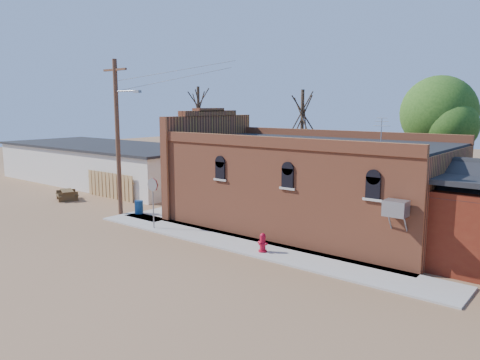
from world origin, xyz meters
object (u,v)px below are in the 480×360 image
Objects in this scene: fire_hydrant at (263,243)px; trash_barrel at (139,207)px; utility_pole at (118,134)px; picnic_table at (67,194)px; brick_bar at (302,184)px; stop_sign at (153,190)px.

fire_hydrant is 1.09× the size of trash_barrel.
utility_pole is 10.74× the size of fire_hydrant.
utility_pole is at bearing 20.38° from picnic_table.
fire_hydrant is at bearing -7.56° from trash_barrel.
picnic_table is at bearing 176.41° from utility_pole.
brick_bar is 5.41m from fire_hydrant.
brick_bar is 7.81m from stop_sign.
stop_sign is 3.93m from trash_barrel.
brick_bar is at bearing 37.41° from picnic_table.
fire_hydrant is (10.84, -0.68, -4.28)m from utility_pole.
stop_sign is 3.44× the size of trash_barrel.
utility_pole is 3.41× the size of stop_sign.
utility_pole reaches higher than brick_bar.
stop_sign is at bearing -170.19° from fire_hydrant.
utility_pole reaches higher than fire_hydrant.
stop_sign is at bearing -137.53° from brick_bar.
fire_hydrant is at bearing 20.36° from picnic_table.
brick_bar is 16.83m from picnic_table.
stop_sign is (-6.81, -0.29, 1.61)m from fire_hydrant.
picnic_table is (-17.32, 1.09, -0.05)m from fire_hydrant.
fire_hydrant is (1.06, -4.98, -1.85)m from brick_bar.
picnic_table is at bearing -166.55° from brick_bar.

